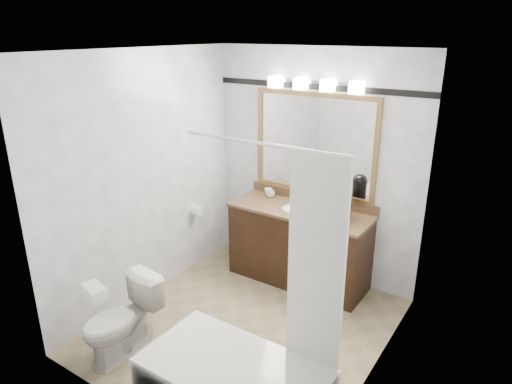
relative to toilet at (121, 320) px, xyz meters
The scene contains 14 objects.
room 1.44m from the toilet, 54.30° to the left, with size 2.42×2.62×2.52m.
vanity 2.03m from the toilet, 71.30° to the left, with size 1.53×0.58×0.97m.
mirror 2.56m from the toilet, 73.43° to the left, with size 1.40×0.04×1.10m.
vanity_light_bar 2.86m from the toilet, 73.03° to the left, with size 1.02×0.14×0.12m.
accent_stripe 2.89m from the toilet, 73.51° to the left, with size 2.40×0.01×0.06m, color black.
bathtub 1.21m from the toilet, ahead, with size 1.30×0.75×1.96m.
tp_roll 1.68m from the toilet, 107.28° to the left, with size 0.12×0.12×0.11m, color white.
toilet is the anchor object (origin of this frame).
tissue_box 0.45m from the toilet, 90.00° to the right, with size 0.23×0.12×0.09m, color white.
coffee_maker 2.37m from the toilet, 60.57° to the left, with size 0.18×0.23×0.35m.
cup_left 2.15m from the toilet, 84.85° to the left, with size 0.10×0.10×0.08m, color white.
cup_right 2.17m from the toilet, 86.15° to the left, with size 0.09×0.09×0.08m, color white.
soap_bottle_a 2.23m from the toilet, 78.00° to the left, with size 0.04×0.04×0.09m, color white.
soap_bar 2.20m from the toilet, 72.86° to the left, with size 0.07×0.04×0.02m, color beige.
Camera 1 is at (2.09, -2.98, 2.66)m, focal length 32.00 mm.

